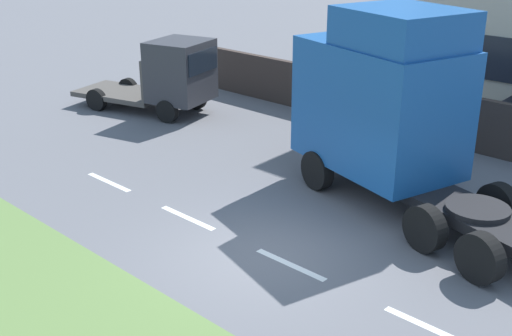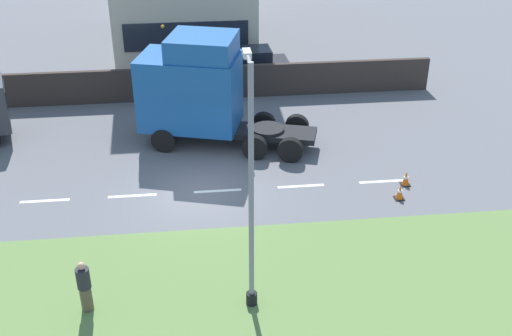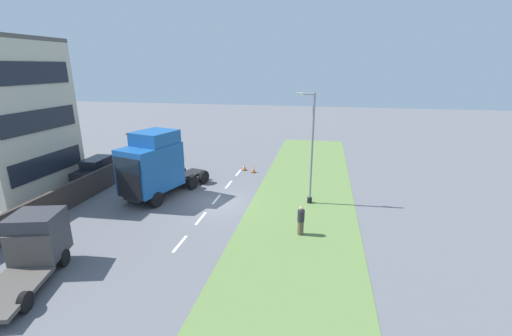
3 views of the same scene
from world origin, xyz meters
name	(u,v)px [view 1 (image 1 of 3)]	position (x,y,z in m)	size (l,w,h in m)	color
ground_plane	(265,253)	(0.00, 0.00, 0.00)	(120.00, 120.00, 0.00)	slate
lane_markings	(290,265)	(0.00, -0.70, 0.00)	(0.16, 14.60, 0.00)	white
boundary_wall	(464,122)	(9.00, 0.00, 0.83)	(0.25, 24.00, 1.66)	#382D28
lorry_cab	(387,105)	(4.26, -0.14, 2.40)	(4.38, 7.65, 4.90)	black
flatbed_truck	(170,76)	(5.28, 9.32, 1.41)	(3.29, 5.58, 2.68)	#333338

